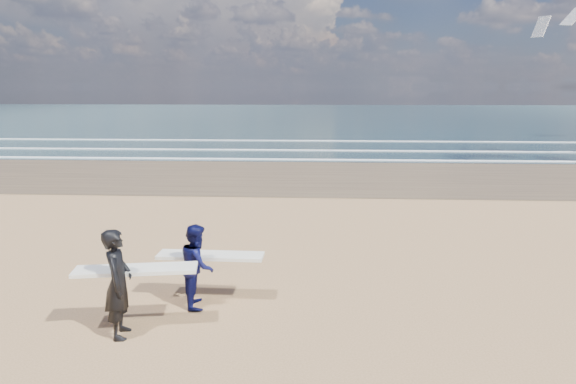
{
  "coord_description": "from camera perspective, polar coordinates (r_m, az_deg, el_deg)",
  "views": [
    {
      "loc": [
        3.78,
        -8.16,
        4.38
      ],
      "look_at": [
        2.96,
        6.0,
        1.47
      ],
      "focal_mm": 32.0,
      "sensor_mm": 36.0,
      "label": 1
    }
  ],
  "objects": [
    {
      "name": "ocean",
      "position": [
        81.9,
        14.88,
        8.14
      ],
      "size": [
        220.0,
        100.0,
        0.02
      ],
      "primitive_type": "cube",
      "color": "#182F36",
      "rests_on": "ground"
    },
    {
      "name": "foam_breakers",
      "position": [
        39.96,
        27.31,
        4.08
      ],
      "size": [
        220.0,
        11.7,
        0.05
      ],
      "color": "white",
      "rests_on": "ground"
    },
    {
      "name": "surfer_near",
      "position": [
        9.67,
        -18.15,
        -9.47
      ],
      "size": [
        2.26,
        1.19,
        1.98
      ],
      "color": "black",
      "rests_on": "ground"
    },
    {
      "name": "surfer_far",
      "position": [
        10.63,
        -9.92,
        -7.95
      ],
      "size": [
        2.21,
        1.1,
        1.7
      ],
      "color": "#0A0D3D",
      "rests_on": "ground"
    }
  ]
}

